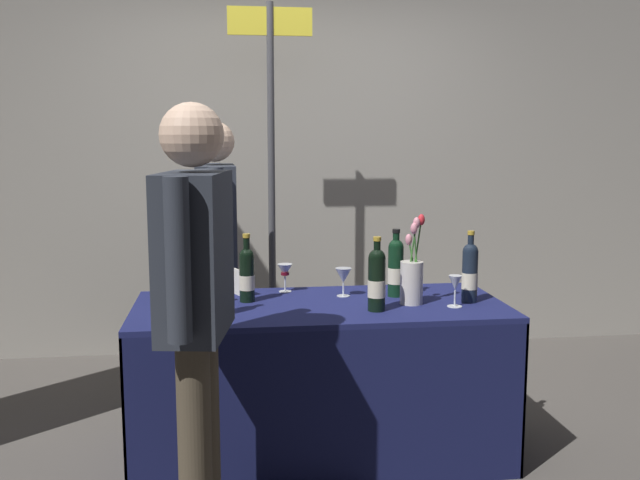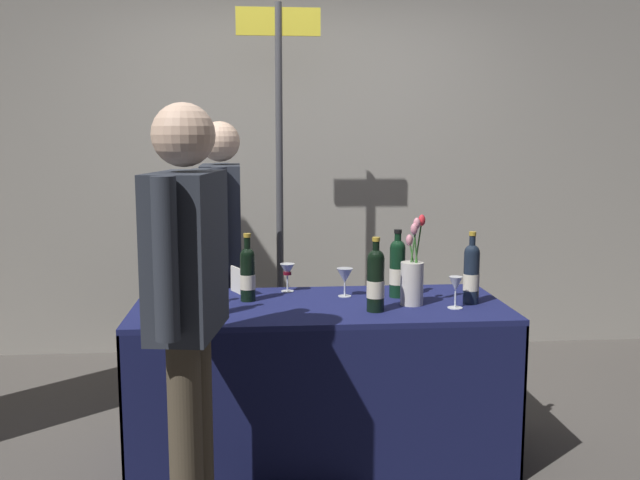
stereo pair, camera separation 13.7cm
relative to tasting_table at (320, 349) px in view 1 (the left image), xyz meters
The scene contains 18 objects.
ground_plane 0.51m from the tasting_table, ahead, with size 12.00×12.00×0.00m, color #514C47.
back_partition 2.01m from the tasting_table, 90.00° to the left, with size 7.06×0.12×2.89m, color #9E998E.
tasting_table is the anchor object (origin of this frame).
featured_wine_bottle 0.81m from the tasting_table, behind, with size 0.07×0.07×0.30m.
display_bottle_0 0.54m from the tasting_table, 15.85° to the left, with size 0.08×0.08×0.33m.
display_bottle_1 0.46m from the tasting_table, 34.98° to the right, with size 0.08×0.08×0.33m.
display_bottle_2 0.79m from the tasting_table, ahead, with size 0.07×0.07×0.34m.
display_bottle_3 0.72m from the tasting_table, behind, with size 0.07×0.07×0.36m.
display_bottle_4 0.62m from the tasting_table, 161.44° to the right, with size 0.07×0.07×0.33m.
display_bottle_5 0.49m from the tasting_table, 164.90° to the left, with size 0.07×0.07×0.32m.
wine_glass_near_vendor 0.45m from the tasting_table, 116.74° to the left, with size 0.07×0.07×0.14m.
wine_glass_mid 0.70m from the tasting_table, 12.86° to the right, with size 0.07×0.07×0.15m.
wine_glass_near_taster 0.37m from the tasting_table, 46.79° to the left, with size 0.08×0.08×0.14m.
flower_vase 0.55m from the tasting_table, ahead, with size 0.11×0.11×0.42m.
brochure_stand 0.54m from the tasting_table, 146.69° to the left, with size 0.18×0.01×0.13m, color silver.
vendor_presenter 0.95m from the tasting_table, 125.13° to the left, with size 0.22×0.64×1.59m.
taster_foreground_right 1.00m from the tasting_table, 127.23° to the right, with size 0.27×0.59×1.62m.
booth_signpost 1.47m from the tasting_table, 97.21° to the left, with size 0.51×0.04×2.30m.
Camera 1 is at (-0.42, -3.18, 1.50)m, focal length 39.64 mm.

